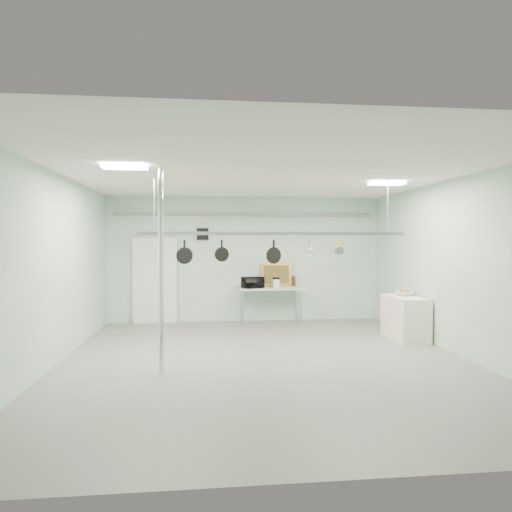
{
  "coord_description": "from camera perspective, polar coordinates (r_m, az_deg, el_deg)",
  "views": [
    {
      "loc": [
        -1.0,
        -7.74,
        2.05
      ],
      "look_at": [
        -0.05,
        1.0,
        1.78
      ],
      "focal_mm": 32.0,
      "sensor_mm": 36.0,
      "label": 1
    }
  ],
  "objects": [
    {
      "name": "door",
      "position": [
        11.8,
        -12.52,
        -3.13
      ],
      "size": [
        1.1,
        0.1,
        2.2
      ],
      "primitive_type": "cube",
      "color": "silver",
      "rests_on": "floor"
    },
    {
      "name": "right_wall",
      "position": [
        8.96,
        23.88,
        -1.25
      ],
      "size": [
        0.02,
        8.0,
        3.2
      ],
      "primitive_type": "cube",
      "color": "silver",
      "rests_on": "floor"
    },
    {
      "name": "pot_rack",
      "position": [
        8.14,
        2.29,
        3.04
      ],
      "size": [
        4.8,
        0.06,
        1.0
      ],
      "color": "#B7B7BC",
      "rests_on": "ceiling"
    },
    {
      "name": "light_panel_right",
      "position": [
        9.08,
        16.04,
        8.73
      ],
      "size": [
        0.65,
        0.3,
        0.05
      ],
      "primitive_type": "cube",
      "color": "white",
      "rests_on": "ceiling"
    },
    {
      "name": "ceiling",
      "position": [
        7.89,
        1.16,
        10.08
      ],
      "size": [
        7.0,
        8.0,
        0.02
      ],
      "primitive_type": "cube",
      "color": "silver",
      "rests_on": "back_wall"
    },
    {
      "name": "fruit_bowl",
      "position": [
        10.28,
        18.06,
        -4.47
      ],
      "size": [
        0.45,
        0.45,
        0.09
      ],
      "primitive_type": "imported",
      "rotation": [
        0.0,
        0.0,
        -0.19
      ],
      "color": "silver",
      "rests_on": "side_cabinet"
    },
    {
      "name": "saucepan",
      "position": [
        8.39,
        10.35,
        1.11
      ],
      "size": [
        0.16,
        0.09,
        0.26
      ],
      "primitive_type": null,
      "rotation": [
        0.0,
        0.0,
        -0.09
      ],
      "color": "#A2A2A7",
      "rests_on": "pot_rack"
    },
    {
      "name": "painting_large",
      "position": [
        11.81,
        2.53,
        -2.37
      ],
      "size": [
        0.78,
        0.16,
        0.58
      ],
      "primitive_type": "cube",
      "rotation": [
        -0.14,
        0.0,
        -0.04
      ],
      "color": "#CF8537",
      "rests_on": "prep_table"
    },
    {
      "name": "skillet_mid",
      "position": [
        8.05,
        -4.3,
        0.76
      ],
      "size": [
        0.26,
        0.1,
        0.35
      ],
      "primitive_type": null,
      "rotation": [
        0.0,
        0.0,
        0.17
      ],
      "color": "black",
      "rests_on": "pot_rack"
    },
    {
      "name": "floor",
      "position": [
        8.07,
        1.15,
        -12.93
      ],
      "size": [
        8.0,
        8.0,
        0.0
      ],
      "primitive_type": "plane",
      "color": "gray",
      "rests_on": "ground"
    },
    {
      "name": "skillet_left",
      "position": [
        8.06,
        -8.93,
        0.59
      ],
      "size": [
        0.3,
        0.15,
        0.4
      ],
      "primitive_type": null,
      "rotation": [
        0.0,
        0.0,
        0.32
      ],
      "color": "black",
      "rests_on": "pot_rack"
    },
    {
      "name": "painting_small",
      "position": [
        11.88,
        4.22,
        -3.15
      ],
      "size": [
        0.3,
        0.1,
        0.25
      ],
      "primitive_type": "cube",
      "rotation": [
        -0.17,
        0.0,
        -0.07
      ],
      "color": "#382013",
      "rests_on": "prep_table"
    },
    {
      "name": "light_panel_left",
      "position": [
        7.13,
        -16.09,
        10.66
      ],
      "size": [
        0.65,
        0.3,
        0.05
      ],
      "primitive_type": "cube",
      "color": "white",
      "rests_on": "ceiling"
    },
    {
      "name": "chrome_pole",
      "position": [
        7.19,
        -11.78,
        -1.85
      ],
      "size": [
        0.08,
        0.08,
        3.2
      ],
      "primitive_type": "cylinder",
      "color": "silver",
      "rests_on": "floor"
    },
    {
      "name": "conduit_pipe",
      "position": [
        11.71,
        -1.3,
        5.21
      ],
      "size": [
        6.6,
        0.07,
        0.07
      ],
      "primitive_type": "cylinder",
      "rotation": [
        0.0,
        1.57,
        0.0
      ],
      "color": "gray",
      "rests_on": "back_wall"
    },
    {
      "name": "coffee_canister",
      "position": [
        11.35,
        2.56,
        -3.45
      ],
      "size": [
        0.18,
        0.18,
        0.22
      ],
      "primitive_type": "cylinder",
      "rotation": [
        0.0,
        0.0,
        -0.02
      ],
      "color": "silver",
      "rests_on": "prep_table"
    },
    {
      "name": "back_wall",
      "position": [
        11.79,
        -1.33,
        -0.41
      ],
      "size": [
        7.0,
        0.02,
        3.2
      ],
      "primitive_type": "cube",
      "color": "silver",
      "rests_on": "floor"
    },
    {
      "name": "side_cabinet",
      "position": [
        10.17,
        18.13,
        -7.36
      ],
      "size": [
        0.6,
        1.2,
        0.9
      ],
      "primitive_type": "cube",
      "color": "silver",
      "rests_on": "floor"
    },
    {
      "name": "fruit_cluster",
      "position": [
        10.28,
        18.06,
        -4.25
      ],
      "size": [
        0.24,
        0.24,
        0.09
      ],
      "primitive_type": null,
      "color": "#A82C0F",
      "rests_on": "fruit_bowl"
    },
    {
      "name": "grater",
      "position": [
        8.39,
        10.27,
        1.22
      ],
      "size": [
        0.09,
        0.04,
        0.23
      ],
      "primitive_type": null,
      "rotation": [
        0.0,
        0.0,
        0.29
      ],
      "color": "#BCC317",
      "rests_on": "pot_rack"
    },
    {
      "name": "whisk",
      "position": [
        8.25,
        6.68,
        0.97
      ],
      "size": [
        0.21,
        0.21,
        0.3
      ],
      "primitive_type": null,
      "rotation": [
        0.0,
        0.0,
        0.34
      ],
      "color": "#B0AFB4",
      "rests_on": "pot_rack"
    },
    {
      "name": "wall_vent",
      "position": [
        11.72,
        -6.7,
        2.74
      ],
      "size": [
        0.3,
        0.04,
        0.3
      ],
      "primitive_type": "cube",
      "color": "black",
      "rests_on": "back_wall"
    },
    {
      "name": "prep_table",
      "position": [
        11.52,
        1.82,
        -4.29
      ],
      "size": [
        1.6,
        0.7,
        0.91
      ],
      "color": "#ACCAB9",
      "rests_on": "floor"
    },
    {
      "name": "skillet_right",
      "position": [
        8.13,
        2.23,
        0.6
      ],
      "size": [
        0.3,
        0.16,
        0.4
      ],
      "primitive_type": null,
      "rotation": [
        0.0,
        0.0,
        0.36
      ],
      "color": "black",
      "rests_on": "pot_rack"
    },
    {
      "name": "microwave",
      "position": [
        11.33,
        -0.41,
        -3.33
      ],
      "size": [
        0.58,
        0.5,
        0.27
      ],
      "primitive_type": "imported",
      "rotation": [
        0.0,
        0.0,
        3.54
      ],
      "color": "black",
      "rests_on": "prep_table"
    }
  ]
}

